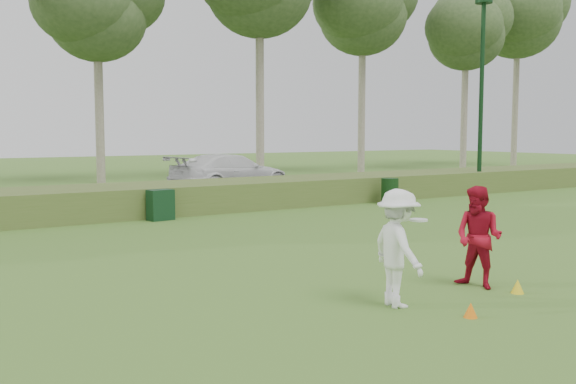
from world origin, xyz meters
TOP-DOWN VIEW (x-y plane):
  - ground at (0.00, 0.00)m, footprint 120.00×120.00m
  - reed_strip at (0.00, 12.00)m, footprint 80.00×3.00m
  - park_road at (0.00, 17.00)m, footprint 80.00×6.00m
  - lamp_post at (14.00, 11.00)m, footprint 0.70×0.70m
  - tree_4 at (2.00, 24.50)m, footprint 6.24×6.24m
  - tree_6 at (18.00, 23.80)m, footprint 7.02×7.02m
  - tree_7 at (26.00, 22.80)m, footprint 6.50×6.50m
  - tree_8 at (33.00, 24.20)m, footprint 8.06×8.06m
  - player_white at (-0.90, -0.42)m, footprint 0.96×1.22m
  - player_red at (0.99, -0.29)m, footprint 0.81×0.95m
  - cone_orange at (-0.44, -1.41)m, footprint 0.19×0.19m
  - cone_yellow at (1.23, -0.89)m, footprint 0.21×0.21m
  - utility_cabinet at (-0.43, 10.24)m, footprint 0.77×0.54m
  - trash_bin at (8.05, 9.88)m, footprint 0.81×0.81m
  - car_right at (5.15, 16.59)m, footprint 5.77×3.18m

SIDE VIEW (x-z plane):
  - ground at x=0.00m, z-range 0.00..0.00m
  - park_road at x=0.00m, z-range 0.00..0.06m
  - cone_orange at x=-0.44m, z-range 0.00..0.21m
  - cone_yellow at x=1.23m, z-range 0.00..0.23m
  - utility_cabinet at x=-0.43m, z-range 0.00..0.89m
  - reed_strip at x=0.00m, z-range 0.00..0.90m
  - trash_bin at x=8.05m, z-range 0.00..0.92m
  - player_red at x=0.99m, z-range 0.00..1.69m
  - car_right at x=5.15m, z-range 0.06..1.64m
  - player_white at x=-0.90m, z-range 0.00..1.74m
  - lamp_post at x=14.00m, z-range 1.51..9.68m
  - tree_4 at x=2.00m, z-range 2.84..14.34m
  - tree_7 at x=26.00m, z-range 3.09..15.59m
  - tree_6 at x=18.00m, z-range 3.35..16.85m
  - tree_8 at x=33.00m, z-range 3.73..18.73m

